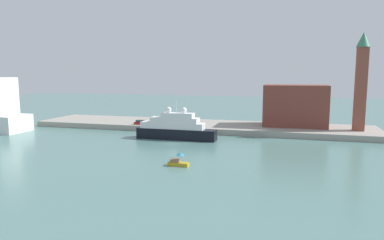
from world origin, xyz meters
TOP-DOWN VIEW (x-y plane):
  - ground at (0.00, 0.00)m, footprint 400.00×400.00m
  - quay_dock at (0.00, 26.72)m, footprint 110.00×21.44m
  - large_yacht at (-1.41, 6.53)m, footprint 22.32×4.05m
  - small_motorboat at (8.30, -20.10)m, footprint 4.10×1.56m
  - harbor_building at (30.35, 29.61)m, footprint 19.15×11.53m
  - bell_tower at (47.90, 25.14)m, footprint 3.77×3.77m
  - parked_car at (-17.51, 19.08)m, footprint 4.30×1.89m
  - person_figure at (-12.57, 23.57)m, footprint 0.36×0.36m
  - mooring_bollard at (-2.87, 17.66)m, footprint 0.36×0.36m

SIDE VIEW (x-z plane):
  - ground at x=0.00m, z-range 0.00..0.00m
  - small_motorboat at x=8.30m, z-range -0.49..2.20m
  - quay_dock at x=0.00m, z-range 0.00..1.73m
  - mooring_bollard at x=-2.87m, z-range 1.73..2.50m
  - parked_car at x=-17.51m, z-range 1.63..3.05m
  - person_figure at x=-12.57m, z-range 1.67..3.33m
  - large_yacht at x=-1.41m, z-range -2.31..8.34m
  - harbor_building at x=30.35m, z-range 1.73..14.54m
  - bell_tower at x=47.90m, z-range 2.84..30.70m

